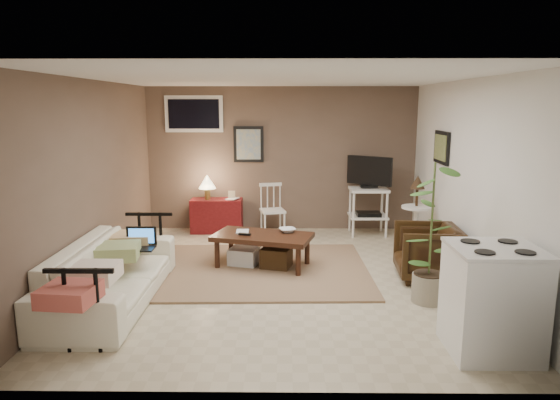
{
  "coord_description": "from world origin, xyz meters",
  "views": [
    {
      "loc": [
        0.06,
        -5.87,
        2.1
      ],
      "look_at": [
        -0.0,
        0.35,
        0.91
      ],
      "focal_mm": 32.0,
      "sensor_mm": 36.0,
      "label": 1
    }
  ],
  "objects_px": {
    "sofa": "(110,263)",
    "stove": "(492,300)",
    "spindle_chair": "(272,211)",
    "armchair": "(427,249)",
    "side_table": "(416,205)",
    "potted_plant": "(431,228)",
    "coffee_table": "(262,248)",
    "red_console": "(216,212)",
    "tv_stand": "(369,194)"
  },
  "relations": [
    {
      "from": "coffee_table",
      "to": "armchair",
      "type": "relative_size",
      "value": 1.86
    },
    {
      "from": "red_console",
      "to": "spindle_chair",
      "type": "xyz_separation_m",
      "value": [
        0.95,
        -0.11,
        0.05
      ]
    },
    {
      "from": "sofa",
      "to": "side_table",
      "type": "relative_size",
      "value": 2.01
    },
    {
      "from": "red_console",
      "to": "armchair",
      "type": "xyz_separation_m",
      "value": [
        2.89,
        -2.24,
        0.03
      ]
    },
    {
      "from": "coffee_table",
      "to": "spindle_chair",
      "type": "xyz_separation_m",
      "value": [
        0.09,
        1.74,
        0.13
      ]
    },
    {
      "from": "coffee_table",
      "to": "potted_plant",
      "type": "height_order",
      "value": "potted_plant"
    },
    {
      "from": "potted_plant",
      "to": "stove",
      "type": "xyz_separation_m",
      "value": [
        0.22,
        -1.11,
        -0.35
      ]
    },
    {
      "from": "spindle_chair",
      "to": "tv_stand",
      "type": "relative_size",
      "value": 0.64
    },
    {
      "from": "sofa",
      "to": "tv_stand",
      "type": "height_order",
      "value": "tv_stand"
    },
    {
      "from": "spindle_chair",
      "to": "potted_plant",
      "type": "xyz_separation_m",
      "value": [
        1.76,
        -2.87,
        0.43
      ]
    },
    {
      "from": "coffee_table",
      "to": "potted_plant",
      "type": "relative_size",
      "value": 0.89
    },
    {
      "from": "potted_plant",
      "to": "tv_stand",
      "type": "bearing_deg",
      "value": 93.86
    },
    {
      "from": "stove",
      "to": "sofa",
      "type": "bearing_deg",
      "value": 163.78
    },
    {
      "from": "coffee_table",
      "to": "stove",
      "type": "distance_m",
      "value": 3.06
    },
    {
      "from": "sofa",
      "to": "armchair",
      "type": "relative_size",
      "value": 3.04
    },
    {
      "from": "side_table",
      "to": "potted_plant",
      "type": "height_order",
      "value": "potted_plant"
    },
    {
      "from": "red_console",
      "to": "stove",
      "type": "distance_m",
      "value": 5.03
    },
    {
      "from": "armchair",
      "to": "potted_plant",
      "type": "bearing_deg",
      "value": -10.18
    },
    {
      "from": "armchair",
      "to": "stove",
      "type": "bearing_deg",
      "value": 4.85
    },
    {
      "from": "armchair",
      "to": "stove",
      "type": "relative_size",
      "value": 0.78
    },
    {
      "from": "spindle_chair",
      "to": "armchair",
      "type": "height_order",
      "value": "spindle_chair"
    },
    {
      "from": "red_console",
      "to": "potted_plant",
      "type": "relative_size",
      "value": 0.63
    },
    {
      "from": "sofa",
      "to": "stove",
      "type": "height_order",
      "value": "stove"
    },
    {
      "from": "armchair",
      "to": "coffee_table",
      "type": "bearing_deg",
      "value": -96.98
    },
    {
      "from": "red_console",
      "to": "spindle_chair",
      "type": "relative_size",
      "value": 1.17
    },
    {
      "from": "side_table",
      "to": "spindle_chair",
      "type": "bearing_deg",
      "value": 154.55
    },
    {
      "from": "red_console",
      "to": "spindle_chair",
      "type": "height_order",
      "value": "red_console"
    },
    {
      "from": "potted_plant",
      "to": "side_table",
      "type": "bearing_deg",
      "value": 79.96
    },
    {
      "from": "stove",
      "to": "red_console",
      "type": "bearing_deg",
      "value": 125.51
    },
    {
      "from": "coffee_table",
      "to": "tv_stand",
      "type": "bearing_deg",
      "value": 45.94
    },
    {
      "from": "spindle_chair",
      "to": "tv_stand",
      "type": "height_order",
      "value": "tv_stand"
    },
    {
      "from": "sofa",
      "to": "tv_stand",
      "type": "bearing_deg",
      "value": -47.96
    },
    {
      "from": "armchair",
      "to": "stove",
      "type": "distance_m",
      "value": 1.86
    },
    {
      "from": "tv_stand",
      "to": "stove",
      "type": "distance_m",
      "value": 3.98
    },
    {
      "from": "red_console",
      "to": "spindle_chair",
      "type": "distance_m",
      "value": 0.95
    },
    {
      "from": "armchair",
      "to": "tv_stand",
      "type": "bearing_deg",
      "value": -165.85
    },
    {
      "from": "red_console",
      "to": "stove",
      "type": "xyz_separation_m",
      "value": [
        2.92,
        -4.09,
        0.13
      ]
    },
    {
      "from": "coffee_table",
      "to": "sofa",
      "type": "xyz_separation_m",
      "value": [
        -1.56,
        -1.19,
        0.18
      ]
    },
    {
      "from": "spindle_chair",
      "to": "stove",
      "type": "height_order",
      "value": "stove"
    },
    {
      "from": "spindle_chair",
      "to": "stove",
      "type": "bearing_deg",
      "value": -63.65
    },
    {
      "from": "sofa",
      "to": "coffee_table",
      "type": "bearing_deg",
      "value": -52.7
    },
    {
      "from": "potted_plant",
      "to": "sofa",
      "type": "bearing_deg",
      "value": -179.1
    },
    {
      "from": "red_console",
      "to": "tv_stand",
      "type": "height_order",
      "value": "tv_stand"
    },
    {
      "from": "tv_stand",
      "to": "side_table",
      "type": "xyz_separation_m",
      "value": [
        0.52,
        -0.97,
        0.01
      ]
    },
    {
      "from": "potted_plant",
      "to": "stove",
      "type": "bearing_deg",
      "value": -78.94
    },
    {
      "from": "side_table",
      "to": "potted_plant",
      "type": "relative_size",
      "value": 0.72
    },
    {
      "from": "coffee_table",
      "to": "sofa",
      "type": "bearing_deg",
      "value": -142.7
    },
    {
      "from": "coffee_table",
      "to": "side_table",
      "type": "distance_m",
      "value": 2.34
    },
    {
      "from": "side_table",
      "to": "armchair",
      "type": "xyz_separation_m",
      "value": [
        -0.15,
        -1.14,
        -0.32
      ]
    },
    {
      "from": "sofa",
      "to": "potted_plant",
      "type": "relative_size",
      "value": 1.45
    }
  ]
}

